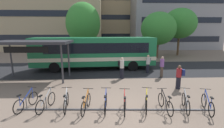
{
  "coord_description": "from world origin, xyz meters",
  "views": [
    {
      "loc": [
        -0.96,
        -7.58,
        3.88
      ],
      "look_at": [
        -0.43,
        4.04,
        1.51
      ],
      "focal_mm": 26.45,
      "sensor_mm": 36.0,
      "label": 1
    }
  ],
  "objects_px": {
    "parked_bicycle_black_7": "(165,103)",
    "parked_bicycle_blue_9": "(207,104)",
    "parked_bicycle_white_2": "(66,102)",
    "transit_shelter": "(33,44)",
    "city_bus": "(94,52)",
    "parked_bicycle_red_5": "(125,104)",
    "street_tree_2": "(158,29)",
    "commuter_navy_pack_2": "(179,75)",
    "commuter_black_pack_0": "(122,66)",
    "parked_bicycle_silver_8": "(186,103)",
    "street_tree_0": "(83,23)",
    "commuter_grey_pack_3": "(148,63)",
    "parked_bicycle_orange_3": "(86,104)",
    "parked_bicycle_blue_0": "(26,102)",
    "parked_bicycle_yellow_6": "(146,102)",
    "parked_bicycle_silver_1": "(46,102)",
    "parked_bicycle_blue_4": "(106,103)",
    "commuter_black_pack_1": "(162,65)",
    "street_tree_1": "(180,23)"
  },
  "relations": [
    {
      "from": "parked_bicycle_red_5",
      "to": "street_tree_1",
      "type": "distance_m",
      "value": 21.68
    },
    {
      "from": "commuter_black_pack_1",
      "to": "transit_shelter",
      "type": "bearing_deg",
      "value": -76.02
    },
    {
      "from": "commuter_navy_pack_2",
      "to": "parked_bicycle_orange_3",
      "type": "bearing_deg",
      "value": 35.08
    },
    {
      "from": "parked_bicycle_blue_9",
      "to": "commuter_black_pack_1",
      "type": "distance_m",
      "value": 6.17
    },
    {
      "from": "parked_bicycle_orange_3",
      "to": "parked_bicycle_blue_9",
      "type": "distance_m",
      "value": 5.89
    },
    {
      "from": "commuter_navy_pack_2",
      "to": "street_tree_2",
      "type": "distance_m",
      "value": 13.63
    },
    {
      "from": "commuter_black_pack_0",
      "to": "commuter_black_pack_1",
      "type": "xyz_separation_m",
      "value": [
        3.43,
        0.3,
        0.0
      ]
    },
    {
      "from": "parked_bicycle_blue_0",
      "to": "parked_bicycle_silver_8",
      "type": "bearing_deg",
      "value": -78.03
    },
    {
      "from": "parked_bicycle_yellow_6",
      "to": "parked_bicycle_blue_0",
      "type": "bearing_deg",
      "value": 100.73
    },
    {
      "from": "commuter_navy_pack_2",
      "to": "commuter_black_pack_0",
      "type": "bearing_deg",
      "value": -27.0
    },
    {
      "from": "parked_bicycle_silver_8",
      "to": "commuter_navy_pack_2",
      "type": "distance_m",
      "value": 3.23
    },
    {
      "from": "parked_bicycle_blue_4",
      "to": "parked_bicycle_silver_8",
      "type": "distance_m",
      "value": 3.94
    },
    {
      "from": "parked_bicycle_orange_3",
      "to": "parked_bicycle_black_7",
      "type": "distance_m",
      "value": 3.87
    },
    {
      "from": "parked_bicycle_red_5",
      "to": "transit_shelter",
      "type": "relative_size",
      "value": 0.3
    },
    {
      "from": "parked_bicycle_yellow_6",
      "to": "commuter_black_pack_0",
      "type": "xyz_separation_m",
      "value": [
        -0.67,
        5.51,
        0.64
      ]
    },
    {
      "from": "parked_bicycle_white_2",
      "to": "street_tree_2",
      "type": "bearing_deg",
      "value": -37.12
    },
    {
      "from": "parked_bicycle_blue_9",
      "to": "street_tree_0",
      "type": "height_order",
      "value": "street_tree_0"
    },
    {
      "from": "parked_bicycle_white_2",
      "to": "commuter_navy_pack_2",
      "type": "xyz_separation_m",
      "value": [
        6.91,
        2.67,
        0.56
      ]
    },
    {
      "from": "transit_shelter",
      "to": "street_tree_0",
      "type": "relative_size",
      "value": 0.72
    },
    {
      "from": "parked_bicycle_red_5",
      "to": "parked_bicycle_silver_8",
      "type": "distance_m",
      "value": 3.03
    },
    {
      "from": "street_tree_0",
      "to": "parked_bicycle_blue_9",
      "type": "bearing_deg",
      "value": -65.84
    },
    {
      "from": "commuter_navy_pack_2",
      "to": "parked_bicycle_yellow_6",
      "type": "bearing_deg",
      "value": 53.59
    },
    {
      "from": "parked_bicycle_white_2",
      "to": "parked_bicycle_red_5",
      "type": "relative_size",
      "value": 1.0
    },
    {
      "from": "parked_bicycle_silver_1",
      "to": "street_tree_0",
      "type": "distance_m",
      "value": 18.02
    },
    {
      "from": "parked_bicycle_blue_0",
      "to": "street_tree_0",
      "type": "xyz_separation_m",
      "value": [
        0.81,
        17.33,
        4.52
      ]
    },
    {
      "from": "commuter_navy_pack_2",
      "to": "transit_shelter",
      "type": "bearing_deg",
      "value": -4.84
    },
    {
      "from": "commuter_black_pack_1",
      "to": "city_bus",
      "type": "bearing_deg",
      "value": -106.55
    },
    {
      "from": "city_bus",
      "to": "parked_bicycle_blue_0",
      "type": "distance_m",
      "value": 9.25
    },
    {
      "from": "parked_bicycle_blue_9",
      "to": "commuter_grey_pack_3",
      "type": "relative_size",
      "value": 0.99
    },
    {
      "from": "parked_bicycle_white_2",
      "to": "parked_bicycle_orange_3",
      "type": "height_order",
      "value": "same"
    },
    {
      "from": "parked_bicycle_black_7",
      "to": "commuter_navy_pack_2",
      "type": "height_order",
      "value": "commuter_navy_pack_2"
    },
    {
      "from": "commuter_black_pack_1",
      "to": "street_tree_0",
      "type": "bearing_deg",
      "value": -134.05
    },
    {
      "from": "parked_bicycle_blue_0",
      "to": "parked_bicycle_blue_4",
      "type": "relative_size",
      "value": 0.97
    },
    {
      "from": "parked_bicycle_black_7",
      "to": "commuter_navy_pack_2",
      "type": "distance_m",
      "value": 3.7
    },
    {
      "from": "city_bus",
      "to": "parked_bicycle_blue_0",
      "type": "bearing_deg",
      "value": 68.62
    },
    {
      "from": "parked_bicycle_black_7",
      "to": "parked_bicycle_blue_9",
      "type": "relative_size",
      "value": 1.02
    },
    {
      "from": "parked_bicycle_silver_1",
      "to": "street_tree_2",
      "type": "xyz_separation_m",
      "value": [
        10.54,
        15.62,
        3.77
      ]
    },
    {
      "from": "parked_bicycle_white_2",
      "to": "commuter_black_pack_0",
      "type": "xyz_separation_m",
      "value": [
        3.31,
        5.3,
        0.64
      ]
    },
    {
      "from": "commuter_black_pack_1",
      "to": "commuter_grey_pack_3",
      "type": "bearing_deg",
      "value": -138.58
    },
    {
      "from": "parked_bicycle_white_2",
      "to": "transit_shelter",
      "type": "height_order",
      "value": "transit_shelter"
    },
    {
      "from": "parked_bicycle_blue_4",
      "to": "street_tree_2",
      "type": "relative_size",
      "value": 0.27
    },
    {
      "from": "parked_bicycle_yellow_6",
      "to": "street_tree_2",
      "type": "xyz_separation_m",
      "value": [
        5.56,
        15.86,
        3.77
      ]
    },
    {
      "from": "parked_bicycle_blue_9",
      "to": "commuter_black_pack_1",
      "type": "xyz_separation_m",
      "value": [
        -0.15,
        6.13,
        0.64
      ]
    },
    {
      "from": "parked_bicycle_silver_1",
      "to": "street_tree_0",
      "type": "height_order",
      "value": "street_tree_0"
    },
    {
      "from": "city_bus",
      "to": "parked_bicycle_red_5",
      "type": "bearing_deg",
      "value": 99.27
    },
    {
      "from": "parked_bicycle_silver_8",
      "to": "parked_bicycle_blue_4",
      "type": "bearing_deg",
      "value": 101.85
    },
    {
      "from": "parked_bicycle_red_5",
      "to": "street_tree_2",
      "type": "bearing_deg",
      "value": -16.66
    },
    {
      "from": "parked_bicycle_blue_4",
      "to": "parked_bicycle_black_7",
      "type": "distance_m",
      "value": 2.92
    },
    {
      "from": "parked_bicycle_red_5",
      "to": "parked_bicycle_white_2",
      "type": "bearing_deg",
      "value": 89.43
    },
    {
      "from": "parked_bicycle_blue_0",
      "to": "commuter_navy_pack_2",
      "type": "bearing_deg",
      "value": -58.66
    }
  ]
}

